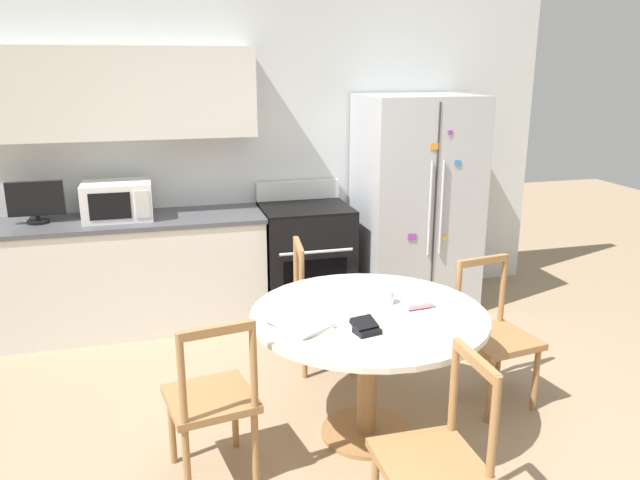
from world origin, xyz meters
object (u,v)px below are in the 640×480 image
at_px(wallet, 366,327).
at_px(microwave, 118,200).
at_px(oven_range, 306,258).
at_px(countertop_tv, 36,201).
at_px(dining_chair_far, 322,307).
at_px(dining_chair_near, 435,460).
at_px(dining_chair_right, 494,337).
at_px(candle_glass, 387,298).
at_px(refrigerator, 415,203).
at_px(dining_chair_left, 212,401).

bearing_deg(wallet, microwave, 119.84).
relative_size(oven_range, countertop_tv, 2.70).
bearing_deg(dining_chair_far, wallet, 2.60).
bearing_deg(dining_chair_near, wallet, 8.46).
bearing_deg(dining_chair_right, oven_range, -74.73).
relative_size(dining_chair_near, dining_chair_right, 1.00).
relative_size(microwave, dining_chair_right, 0.57).
bearing_deg(wallet, countertop_tv, 129.82).
bearing_deg(oven_range, dining_chair_right, -66.33).
distance_m(dining_chair_right, candle_glass, 0.82).
bearing_deg(oven_range, dining_chair_near, -92.46).
distance_m(refrigerator, countertop_tv, 3.01).
xyz_separation_m(refrigerator, oven_range, (-0.95, 0.07, -0.44)).
height_order(dining_chair_far, candle_glass, dining_chair_far).
height_order(refrigerator, dining_chair_right, refrigerator).
height_order(refrigerator, countertop_tv, refrigerator).
bearing_deg(oven_range, refrigerator, -3.99).
bearing_deg(dining_chair_right, wallet, 13.73).
xyz_separation_m(dining_chair_near, dining_chair_left, (-0.87, 0.74, 0.00)).
bearing_deg(countertop_tv, dining_chair_left, -63.26).
height_order(dining_chair_near, dining_chair_right, same).
bearing_deg(refrigerator, microwave, 177.38).
height_order(microwave, wallet, microwave).
bearing_deg(refrigerator, wallet, -119.24).
height_order(refrigerator, dining_chair_near, refrigerator).
relative_size(dining_chair_far, dining_chair_right, 1.00).
relative_size(countertop_tv, dining_chair_right, 0.44).
relative_size(countertop_tv, dining_chair_far, 0.44).
relative_size(microwave, candle_glass, 6.18).
height_order(dining_chair_far, dining_chair_right, same).
xyz_separation_m(microwave, countertop_tv, (-0.58, 0.01, 0.03)).
distance_m(oven_range, dining_chair_left, 2.28).
height_order(dining_chair_far, dining_chair_left, same).
bearing_deg(microwave, dining_chair_right, -38.67).
xyz_separation_m(dining_chair_far, candle_glass, (0.16, -0.80, 0.35)).
distance_m(dining_chair_far, dining_chair_right, 1.16).
xyz_separation_m(microwave, dining_chair_near, (1.35, -2.83, -0.61)).
bearing_deg(wallet, dining_chair_left, 173.23).
bearing_deg(microwave, dining_chair_far, -38.11).
height_order(refrigerator, candle_glass, refrigerator).
distance_m(countertop_tv, dining_chair_left, 2.45).
xyz_separation_m(refrigerator, dining_chair_near, (-1.07, -2.72, -0.47)).
xyz_separation_m(countertop_tv, dining_chair_near, (1.93, -2.85, -0.64)).
relative_size(refrigerator, wallet, 12.11).
relative_size(refrigerator, microwave, 3.53).
bearing_deg(dining_chair_left, dining_chair_right, 0.36).
distance_m(microwave, dining_chair_right, 2.93).
distance_m(oven_range, dining_chair_near, 2.79).
bearing_deg(countertop_tv, dining_chair_right, -32.61).
distance_m(oven_range, dining_chair_far, 1.02).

